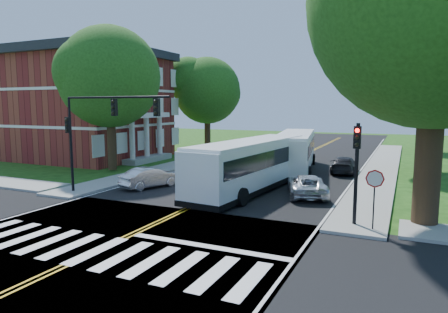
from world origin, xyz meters
The scene contains 24 objects.
ground centered at (0.00, 0.00, 0.00)m, with size 140.00×140.00×0.00m, color #194210.
road centered at (0.00, 18.00, 0.01)m, with size 14.00×96.00×0.01m, color black.
cross_road centered at (0.00, 0.00, 0.01)m, with size 60.00×12.00×0.01m, color black.
center_line centered at (0.00, 22.00, 0.01)m, with size 0.36×70.00×0.01m, color gold.
edge_line_w centered at (-6.80, 22.00, 0.01)m, with size 0.12×70.00×0.01m, color silver.
edge_line_e centered at (6.80, 22.00, 0.01)m, with size 0.12×70.00×0.01m, color silver.
crosswalk centered at (0.00, -0.50, 0.02)m, with size 12.60×3.00×0.01m, color silver.
stop_bar centered at (3.50, 1.60, 0.02)m, with size 6.60×0.40×0.01m, color silver.
sidewalk_nw centered at (-8.30, 25.00, 0.07)m, with size 2.60×40.00×0.15m, color gray.
sidewalk_ne centered at (8.30, 25.00, 0.07)m, with size 2.60×40.00×0.15m, color gray.
tree_ne_big centered at (11.00, 8.00, 9.62)m, with size 10.80×10.80×14.91m.
tree_west_near centered at (-11.50, 14.00, 7.53)m, with size 8.00×8.00×11.40m.
tree_west_far centered at (-11.00, 30.00, 7.00)m, with size 7.60×7.60×10.67m.
tree_east_mid centered at (11.50, 24.00, 7.86)m, with size 8.40×8.40×11.93m.
tree_east_far centered at (12.50, 40.00, 6.86)m, with size 7.20×7.20×10.34m.
brick_building centered at (-21.95, 20.00, 5.42)m, with size 20.00×13.00×10.80m.
signal_nw centered at (-5.86, 6.43, 4.38)m, with size 7.15×0.46×5.66m.
signal_ne centered at (8.20, 6.44, 2.96)m, with size 0.30×0.46×4.40m.
stop_sign centered at (9.00, 5.98, 2.03)m, with size 0.76×0.08×2.53m.
bus_lead centered at (1.39, 11.62, 1.67)m, with size 3.78×12.37×3.15m.
bus_follow centered at (1.92, 20.35, 1.65)m, with size 4.63×12.26×3.10m.
hatchback centered at (-4.87, 9.86, 0.67)m, with size 1.40×4.02×1.32m, color silver.
suv centered at (4.92, 11.63, 0.64)m, with size 2.10×4.55×1.26m, color silver.
dark_sedan centered at (5.74, 20.87, 0.66)m, with size 1.81×4.46×1.29m, color black.
Camera 1 is at (10.10, -11.31, 5.28)m, focal length 32.00 mm.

